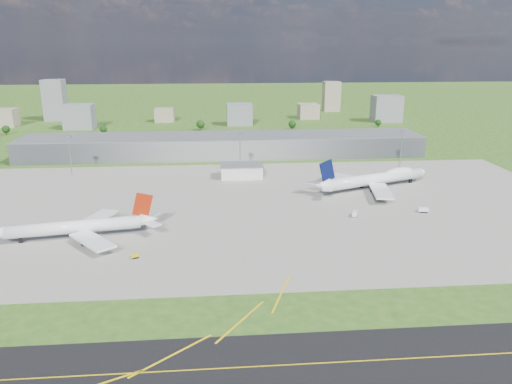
{
  "coord_description": "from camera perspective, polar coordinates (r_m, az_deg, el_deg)",
  "views": [
    {
      "loc": [
        -6.93,
        -208.67,
        83.36
      ],
      "look_at": [
        13.93,
        36.52,
        9.0
      ],
      "focal_mm": 35.0,
      "sensor_mm": 36.0,
      "label": 1
    }
  ],
  "objects": [
    {
      "name": "tree_c",
      "position": [
        494.95,
        -6.37,
        7.7
      ],
      "size": [
        8.1,
        8.1,
        9.9
      ],
      "color": "#382314",
      "rests_on": "ground"
    },
    {
      "name": "van_white_far",
      "position": [
        267.2,
        18.57,
        -1.98
      ],
      "size": [
        5.42,
        3.13,
        2.62
      ],
      "rotation": [
        0.0,
        0.0,
        -0.15
      ],
      "color": "silver",
      "rests_on": "ground"
    },
    {
      "name": "tree_far_w",
      "position": [
        522.02,
        -26.68,
        6.42
      ],
      "size": [
        7.2,
        7.2,
        8.8
      ],
      "color": "#382314",
      "rests_on": "ground"
    },
    {
      "name": "van_white_near",
      "position": [
        252.58,
        11.25,
        -2.49
      ],
      "size": [
        3.9,
        5.41,
        2.53
      ],
      "rotation": [
        0.0,
        0.0,
        1.18
      ],
      "color": "white",
      "rests_on": "ground"
    },
    {
      "name": "bldg_tall_e",
      "position": [
        639.23,
        8.6,
        10.76
      ],
      "size": [
        20.0,
        18.0,
        36.0
      ],
      "primitive_type": "cube",
      "color": "gray",
      "rests_on": "ground"
    },
    {
      "name": "bldg_far_w",
      "position": [
        574.82,
        -26.82,
        7.59
      ],
      "size": [
        24.0,
        20.0,
        18.0
      ],
      "primitive_type": "cube",
      "color": "gray",
      "rests_on": "ground"
    },
    {
      "name": "bldg_c",
      "position": [
        524.38,
        -1.89,
        8.87
      ],
      "size": [
        26.0,
        20.0,
        22.0
      ],
      "primitive_type": "cube",
      "color": "slate",
      "rests_on": "ground"
    },
    {
      "name": "tug_yellow",
      "position": [
        207.24,
        -13.67,
        -7.15
      ],
      "size": [
        3.71,
        3.11,
        1.64
      ],
      "rotation": [
        0.0,
        0.0,
        0.47
      ],
      "color": "#D2C20C",
      "rests_on": "ground"
    },
    {
      "name": "apron",
      "position": [
        262.8,
        -0.92,
        -1.67
      ],
      "size": [
        360.0,
        190.0,
        0.08
      ],
      "primitive_type": "cube",
      "color": "gray",
      "rests_on": "ground"
    },
    {
      "name": "tree_far_e",
      "position": [
        527.05,
        13.79,
        7.73
      ],
      "size": [
        6.3,
        6.3,
        7.7
      ],
      "color": "#382314",
      "rests_on": "ground"
    },
    {
      "name": "bldg_cw",
      "position": [
        556.49,
        -10.41,
        8.66
      ],
      "size": [
        20.0,
        18.0,
        14.0
      ],
      "primitive_type": "cube",
      "color": "gray",
      "rests_on": "ground"
    },
    {
      "name": "airliner_red_twin",
      "position": [
        233.23,
        -19.39,
        -3.8
      ],
      "size": [
        69.4,
        53.56,
        19.09
      ],
      "rotation": [
        0.0,
        0.0,
        3.3
      ],
      "color": "white",
      "rests_on": "ground"
    },
    {
      "name": "bldg_w",
      "position": [
        530.6,
        -19.54,
        8.13
      ],
      "size": [
        28.0,
        22.0,
        24.0
      ],
      "primitive_type": "cube",
      "color": "slate",
      "rests_on": "ground"
    },
    {
      "name": "tree_w",
      "position": [
        491.07,
        -17.04,
        6.88
      ],
      "size": [
        6.75,
        6.75,
        8.25
      ],
      "color": "#382314",
      "rests_on": "ground"
    },
    {
      "name": "bldg_tall_w",
      "position": [
        597.58,
        -22.0,
        9.72
      ],
      "size": [
        22.0,
        20.0,
        44.0
      ],
      "primitive_type": "cube",
      "color": "slate",
      "rests_on": "ground"
    },
    {
      "name": "mast_west",
      "position": [
        343.12,
        -20.57,
        4.71
      ],
      "size": [
        3.5,
        2.0,
        25.9
      ],
      "color": "gray",
      "rests_on": "ground"
    },
    {
      "name": "mast_center",
      "position": [
        330.69,
        -1.84,
        5.35
      ],
      "size": [
        3.5,
        2.0,
        25.9
      ],
      "color": "gray",
      "rests_on": "ground"
    },
    {
      "name": "mast_east",
      "position": [
        353.81,
        16.33,
        5.44
      ],
      "size": [
        3.5,
        2.0,
        25.9
      ],
      "color": "gray",
      "rests_on": "ground"
    },
    {
      "name": "ops_building",
      "position": [
        319.15,
        -1.67,
        2.41
      ],
      "size": [
        26.0,
        16.0,
        8.0
      ],
      "primitive_type": "cube",
      "color": "silver",
      "rests_on": "ground"
    },
    {
      "name": "bldg_ce",
      "position": [
        573.78,
        6.0,
        9.18
      ],
      "size": [
        22.0,
        24.0,
        16.0
      ],
      "primitive_type": "cube",
      "color": "gray",
      "rests_on": "ground"
    },
    {
      "name": "bldg_e",
      "position": [
        565.02,
        14.69,
        9.22
      ],
      "size": [
        30.0,
        22.0,
        28.0
      ],
      "primitive_type": "cube",
      "color": "slate",
      "rests_on": "ground"
    },
    {
      "name": "terminal",
      "position": [
        381.35,
        -3.74,
        5.3
      ],
      "size": [
        300.0,
        42.0,
        15.0
      ],
      "primitive_type": "cube",
      "color": "gray",
      "rests_on": "ground"
    },
    {
      "name": "airliner_blue_quad",
      "position": [
        302.28,
        13.57,
        1.48
      ],
      "size": [
        77.49,
        59.1,
        21.08
      ],
      "rotation": [
        0.0,
        0.0,
        0.37
      ],
      "color": "white",
      "rests_on": "ground"
    },
    {
      "name": "ground",
      "position": [
        368.29,
        -3.67,
        3.7
      ],
      "size": [
        1400.0,
        1400.0,
        0.0
      ],
      "primitive_type": "plane",
      "color": "#29531A",
      "rests_on": "ground"
    },
    {
      "name": "tree_e",
      "position": [
        495.9,
        4.16,
        7.74
      ],
      "size": [
        7.65,
        7.65,
        9.35
      ],
      "color": "#382314",
      "rests_on": "ground"
    }
  ]
}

